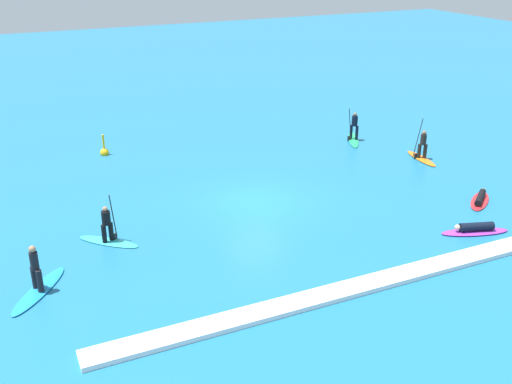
% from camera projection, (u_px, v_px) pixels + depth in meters
% --- Properties ---
extents(ground_plane, '(120.00, 120.00, 0.00)m').
position_uv_depth(ground_plane, '(256.00, 202.00, 27.95)').
color(ground_plane, '#1E6B93').
rests_on(ground_plane, ground).
extents(surfer_on_teal_board, '(2.37, 2.31, 2.08)m').
position_uv_depth(surfer_on_teal_board, '(108.00, 232.00, 24.08)').
color(surfer_on_teal_board, '#33C6CC').
rests_on(surfer_on_teal_board, ground_plane).
extents(surfer_on_red_board, '(2.37, 2.08, 0.39)m').
position_uv_depth(surfer_on_red_board, '(480.00, 199.00, 27.91)').
color(surfer_on_red_board, red).
rests_on(surfer_on_red_board, ground_plane).
extents(surfer_on_blue_board, '(2.50, 3.00, 1.80)m').
position_uv_depth(surfer_on_blue_board, '(38.00, 282.00, 20.77)').
color(surfer_on_blue_board, '#1E8CD1').
rests_on(surfer_on_blue_board, ground_plane).
extents(surfer_on_green_board, '(1.96, 2.94, 2.01)m').
position_uv_depth(surfer_on_green_board, '(354.00, 133.00, 36.14)').
color(surfer_on_green_board, '#23B266').
rests_on(surfer_on_green_board, ground_plane).
extents(surfer_on_orange_board, '(0.93, 2.72, 2.31)m').
position_uv_depth(surfer_on_orange_board, '(422.00, 152.00, 33.09)').
color(surfer_on_orange_board, orange).
rests_on(surfer_on_orange_board, ground_plane).
extents(surfer_on_purple_board, '(2.97, 1.56, 0.46)m').
position_uv_depth(surfer_on_purple_board, '(475.00, 229.00, 24.98)').
color(surfer_on_purple_board, purple).
rests_on(surfer_on_purple_board, ground_plane).
extents(marker_buoy, '(0.49, 0.49, 1.31)m').
position_uv_depth(marker_buoy, '(104.00, 152.00, 33.88)').
color(marker_buoy, yellow).
rests_on(marker_buoy, ground_plane).
extents(wave_crest, '(18.95, 0.90, 0.18)m').
position_uv_depth(wave_crest, '(355.00, 288.00, 20.99)').
color(wave_crest, white).
rests_on(wave_crest, ground_plane).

